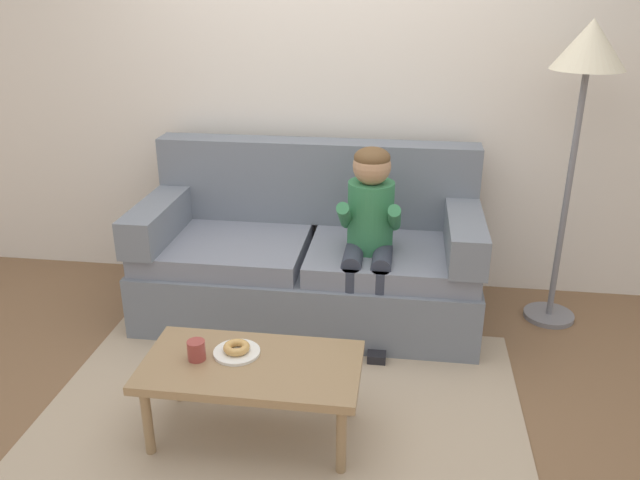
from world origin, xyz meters
name	(u,v)px	position (x,y,z in m)	size (l,w,h in m)	color
ground	(290,390)	(0.00, 0.00, 0.00)	(10.00, 10.00, 0.00)	brown
wall_back	(326,71)	(0.00, 1.40, 1.40)	(8.00, 0.10, 2.80)	silver
area_rug	(280,420)	(0.00, -0.25, 0.01)	(2.29, 1.81, 0.01)	tan
couch	(310,258)	(-0.02, 0.86, 0.36)	(2.00, 0.90, 1.02)	slate
coffee_table	(252,371)	(-0.10, -0.35, 0.34)	(0.96, 0.51, 0.39)	#937551
person_child	(369,226)	(0.34, 0.64, 0.67)	(0.34, 0.58, 1.10)	#337A4C
plate	(237,352)	(-0.18, -0.29, 0.39)	(0.21, 0.21, 0.01)	white
donut	(237,347)	(-0.18, -0.29, 0.42)	(0.12, 0.12, 0.04)	tan
mug	(196,350)	(-0.34, -0.36, 0.43)	(0.08, 0.08, 0.09)	#993D38
floor_lamp	(586,71)	(1.45, 0.96, 1.49)	(0.39, 0.39, 1.75)	slate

